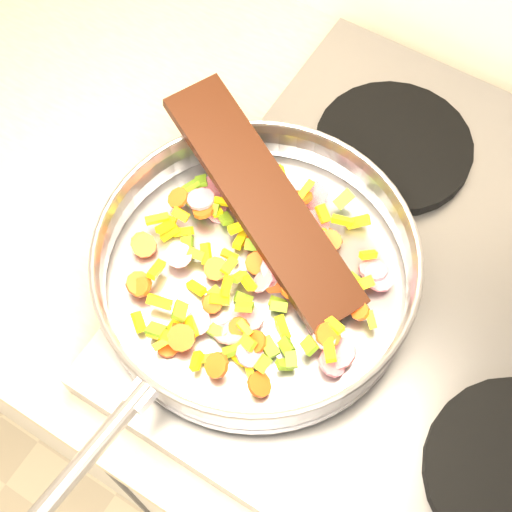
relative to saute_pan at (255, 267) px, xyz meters
The scene contains 6 objects.
cooktop 0.22m from the saute_pan, 29.68° to the left, with size 0.60×0.60×0.04m, color #939399.
grate_fl 0.07m from the saute_pan, 38.39° to the right, with size 0.19×0.19×0.02m, color black.
grate_bl 0.25m from the saute_pan, 79.78° to the left, with size 0.19×0.19×0.02m, color black.
saute_pan is the anchor object (origin of this frame).
vegetable_heap 0.02m from the saute_pan, 75.35° to the left, with size 0.28×0.27×0.04m.
wooden_spatula 0.07m from the saute_pan, 114.87° to the left, with size 0.30×0.07×0.01m, color black.
Camera 1 is at (-0.71, 1.28, 1.65)m, focal length 50.00 mm.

